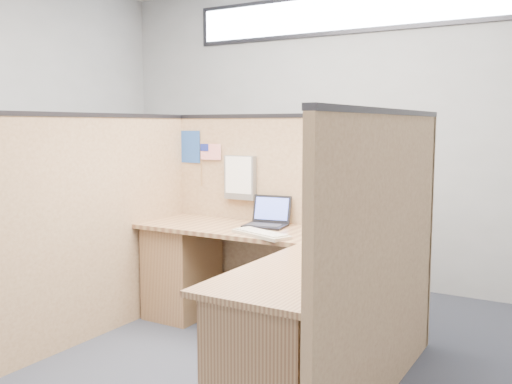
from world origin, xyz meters
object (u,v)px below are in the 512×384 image
Objects in this scene: l_desk at (263,296)px; keyboard at (261,234)px; laptop at (269,219)px; mouse at (333,241)px.

keyboard is (-0.12, 0.19, 0.35)m from l_desk.
keyboard is at bearing 123.38° from l_desk.
l_desk is at bearing -36.85° from keyboard.
laptop is at bearing 115.82° from l_desk.
l_desk is 0.72m from laptop.
l_desk is 6.16× the size of laptop.
mouse is (0.51, 0.00, 0.01)m from keyboard.
mouse is at bearing 19.77° from keyboard.
l_desk is 0.42m from keyboard.
keyboard is 0.51m from mouse.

